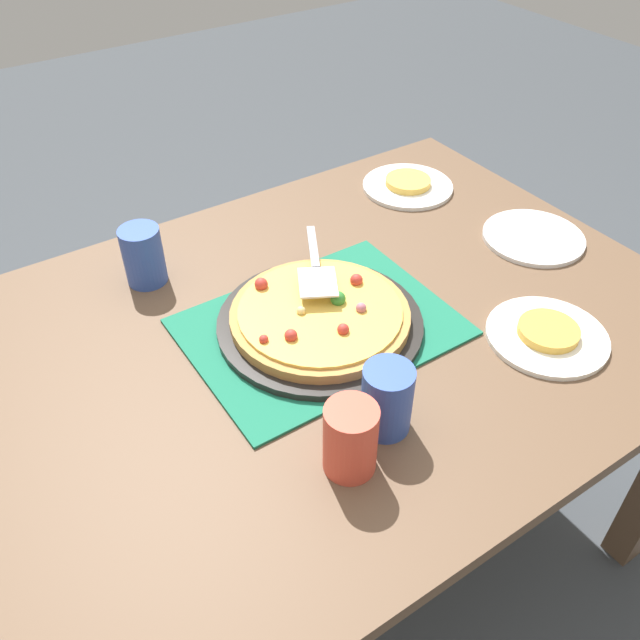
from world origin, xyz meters
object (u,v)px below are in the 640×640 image
served_slice_right (548,331)px  cup_far (350,439)px  served_slice_left (408,182)px  pizza_pan (320,323)px  plate_far_right (547,336)px  cup_corner (143,256)px  pizza_server (316,267)px  plate_side (533,237)px  cup_near (387,399)px  plate_near_left (408,186)px  pizza (320,314)px

served_slice_right → cup_far: size_ratio=0.92×
served_slice_left → pizza_pan: bearing=-145.9°
plate_far_right → cup_corner: size_ratio=1.83×
cup_far → pizza_server: (0.18, 0.37, 0.01)m
plate_side → cup_near: 0.65m
served_slice_right → pizza_server: size_ratio=0.49×
plate_side → served_slice_right: (-0.22, -0.24, 0.01)m
plate_far_right → served_slice_left: bearing=76.4°
plate_side → cup_far: bearing=-158.5°
pizza_pan → pizza_server: size_ratio=1.71×
plate_far_right → pizza_server: bearing=130.0°
plate_far_right → served_slice_right: size_ratio=2.00×
cup_near → plate_side: bearing=21.8°
served_slice_left → cup_far: cup_far is taller
plate_side → cup_far: (-0.69, -0.27, 0.06)m
plate_near_left → plate_far_right: size_ratio=1.00×
plate_near_left → served_slice_left: size_ratio=2.00×
plate_far_right → served_slice_right: (0.00, 0.00, 0.01)m
cup_near → cup_corner: (-0.17, 0.57, 0.00)m
plate_far_right → plate_side: (0.22, 0.24, 0.00)m
plate_near_left → pizza_server: (-0.42, -0.23, 0.06)m
pizza_pan → cup_far: bearing=-115.4°
cup_corner → pizza_server: 0.34m
served_slice_left → served_slice_right: same height
plate_near_left → served_slice_right: served_slice_right is taller
pizza → served_slice_left: 0.56m
pizza → cup_far: cup_far is taller
plate_far_right → cup_corner: cup_corner is taller
plate_near_left → served_slice_left: bearing=0.0°
cup_far → pizza_server: cup_far is taller
plate_side → pizza_pan: bearing=178.8°
pizza_pan → served_slice_left: 0.56m
cup_far → pizza_server: bearing=63.8°
pizza_pan → served_slice_left: bearing=34.1°
pizza → served_slice_right: pizza is taller
cup_far → cup_corner: (-0.07, 0.60, 0.00)m
plate_near_left → cup_far: bearing=-135.1°
pizza_pan → plate_far_right: 0.41m
plate_near_left → cup_far: cup_far is taller
pizza → plate_far_right: (0.33, -0.25, -0.03)m
plate_near_left → plate_side: size_ratio=1.00×
served_slice_left → cup_near: 0.76m
pizza_pan → cup_far: size_ratio=3.17×
plate_side → cup_corner: cup_corner is taller
cup_near → cup_corner: same height
served_slice_right → pizza: bearing=142.6°
pizza → cup_corner: 0.38m
served_slice_right → pizza_server: 0.44m
pizza → cup_corner: (-0.21, 0.31, 0.03)m
served_slice_left → cup_corner: 0.68m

